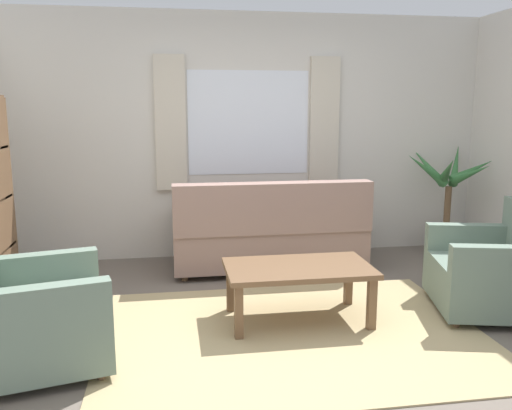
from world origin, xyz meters
The scene contains 9 objects.
ground_plane centered at (0.00, 0.00, 0.00)m, with size 6.24×6.24×0.00m, color #6B6056.
wall_back centered at (0.00, 2.26, 1.30)m, with size 5.32×0.12×2.60m, color silver.
window_with_curtains centered at (0.00, 2.18, 1.45)m, with size 1.98×0.07×1.40m.
area_rug centered at (0.00, 0.00, 0.01)m, with size 2.73×2.04×0.01m, color tan.
couch centered at (0.11, 1.59, 0.37)m, with size 1.90×0.82×0.92m.
armchair_left centered at (-1.74, -0.20, 0.35)m, with size 0.99×1.01×0.88m.
armchair_right centered at (1.68, 0.17, 0.35)m, with size 0.99×1.01×0.88m.
coffee_table centered at (0.09, 0.25, 0.38)m, with size 1.10×0.64×0.44m.
potted_plant centered at (2.13, 1.78, 0.48)m, with size 1.03×1.05×1.23m.
Camera 1 is at (-0.84, -3.52, 1.63)m, focal length 37.36 mm.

